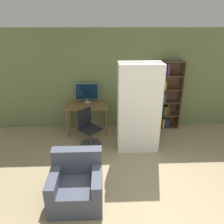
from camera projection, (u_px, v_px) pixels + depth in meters
name	position (u px, v px, depth m)	size (l,w,h in m)	color
ground_plane	(154.00, 220.00, 3.37)	(16.00, 16.00, 0.00)	#9E8966
wall_back	(131.00, 80.00, 5.96)	(8.00, 0.06, 2.70)	#6B7A4C
desk	(87.00, 109.00, 5.83)	(1.12, 0.69, 0.78)	brown
monitor	(87.00, 92.00, 5.90)	(0.62, 0.19, 0.53)	#B7B7BC
office_chair	(89.00, 131.00, 5.30)	(0.62, 0.62, 0.91)	#4C4C51
bookshelf	(166.00, 98.00, 6.04)	(0.61, 0.33, 1.89)	brown
mattress_near	(140.00, 111.00, 4.77)	(0.94, 0.22, 2.05)	silver
mattress_far	(138.00, 106.00, 5.04)	(0.94, 0.22, 2.05)	silver
armchair	(77.00, 184.00, 3.65)	(0.85, 0.80, 0.85)	#474C5B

